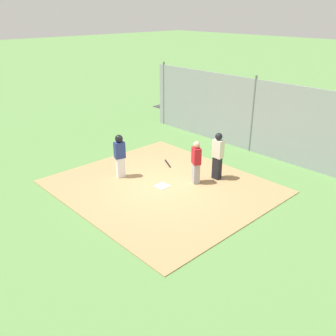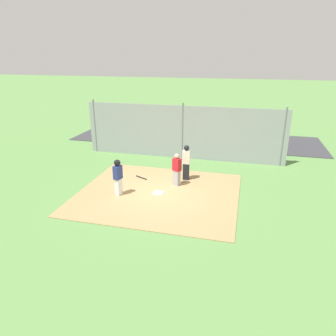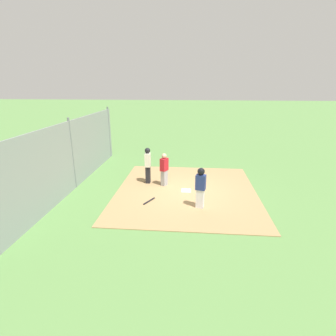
{
  "view_description": "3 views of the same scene",
  "coord_description": "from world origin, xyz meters",
  "px_view_note": "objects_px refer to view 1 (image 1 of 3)",
  "views": [
    {
      "loc": [
        -8.71,
        7.88,
        5.93
      ],
      "look_at": [
        0.06,
        -0.34,
        0.63
      ],
      "focal_mm": 39.0,
      "sensor_mm": 36.0,
      "label": 1
    },
    {
      "loc": [
        -3.63,
        12.46,
        6.05
      ],
      "look_at": [
        -0.14,
        -1.25,
        0.82
      ],
      "focal_mm": 33.28,
      "sensor_mm": 36.0,
      "label": 2
    },
    {
      "loc": [
        11.51,
        0.2,
        4.81
      ],
      "look_at": [
        -0.24,
        -0.87,
        1.04
      ],
      "focal_mm": 28.46,
      "sensor_mm": 36.0,
      "label": 3
    }
  ],
  "objects_px": {
    "catcher": "(196,162)",
    "parked_car_white": "(264,108)",
    "baseball_bat": "(168,163)",
    "umpire": "(218,155)",
    "home_plate": "(162,186)",
    "runner": "(120,153)"
  },
  "relations": [
    {
      "from": "catcher",
      "to": "baseball_bat",
      "type": "distance_m",
      "value": 2.16
    },
    {
      "from": "home_plate",
      "to": "baseball_bat",
      "type": "bearing_deg",
      "value": -48.68
    },
    {
      "from": "home_plate",
      "to": "catcher",
      "type": "xyz_separation_m",
      "value": [
        -0.62,
        -1.09,
        0.82
      ]
    },
    {
      "from": "catcher",
      "to": "parked_car_white",
      "type": "height_order",
      "value": "catcher"
    },
    {
      "from": "parked_car_white",
      "to": "runner",
      "type": "bearing_deg",
      "value": -80.17
    },
    {
      "from": "umpire",
      "to": "runner",
      "type": "relative_size",
      "value": 1.07
    },
    {
      "from": "home_plate",
      "to": "baseball_bat",
      "type": "xyz_separation_m",
      "value": [
        1.34,
        -1.53,
        0.02
      ]
    },
    {
      "from": "runner",
      "to": "parked_car_white",
      "type": "relative_size",
      "value": 0.38
    },
    {
      "from": "baseball_bat",
      "to": "parked_car_white",
      "type": "distance_m",
      "value": 8.94
    },
    {
      "from": "runner",
      "to": "home_plate",
      "type": "bearing_deg",
      "value": 34.68
    },
    {
      "from": "home_plate",
      "to": "parked_car_white",
      "type": "xyz_separation_m",
      "value": [
        2.58,
        -10.36,
        0.57
      ]
    },
    {
      "from": "home_plate",
      "to": "umpire",
      "type": "relative_size",
      "value": 0.25
    },
    {
      "from": "catcher",
      "to": "parked_car_white",
      "type": "relative_size",
      "value": 0.37
    },
    {
      "from": "catcher",
      "to": "runner",
      "type": "relative_size",
      "value": 0.96
    },
    {
      "from": "baseball_bat",
      "to": "umpire",
      "type": "bearing_deg",
      "value": -142.3
    },
    {
      "from": "runner",
      "to": "umpire",
      "type": "bearing_deg",
      "value": 59.7
    },
    {
      "from": "home_plate",
      "to": "catcher",
      "type": "height_order",
      "value": "catcher"
    },
    {
      "from": "catcher",
      "to": "umpire",
      "type": "relative_size",
      "value": 0.89
    },
    {
      "from": "catcher",
      "to": "baseball_bat",
      "type": "relative_size",
      "value": 2.12
    },
    {
      "from": "runner",
      "to": "parked_car_white",
      "type": "xyz_separation_m",
      "value": [
        0.89,
        -10.95,
        -0.37
      ]
    },
    {
      "from": "runner",
      "to": "parked_car_white",
      "type": "distance_m",
      "value": 11.0
    },
    {
      "from": "parked_car_white",
      "to": "catcher",
      "type": "bearing_deg",
      "value": -65.82
    }
  ]
}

